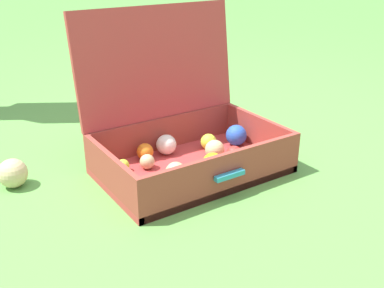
% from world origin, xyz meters
% --- Properties ---
extents(ground_plane, '(16.00, 16.00, 0.00)m').
position_xyz_m(ground_plane, '(0.00, 0.00, 0.00)').
color(ground_plane, '#569342').
extents(open_suitcase, '(0.63, 0.50, 0.55)m').
position_xyz_m(open_suitcase, '(0.10, 0.10, 0.12)').
color(open_suitcase, '#B23838').
rests_on(open_suitcase, ground).
extents(stray_ball_on_grass, '(0.10, 0.10, 0.10)m').
position_xyz_m(stray_ball_on_grass, '(-0.46, 0.28, 0.05)').
color(stray_ball_on_grass, '#D1B784').
rests_on(stray_ball_on_grass, ground).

